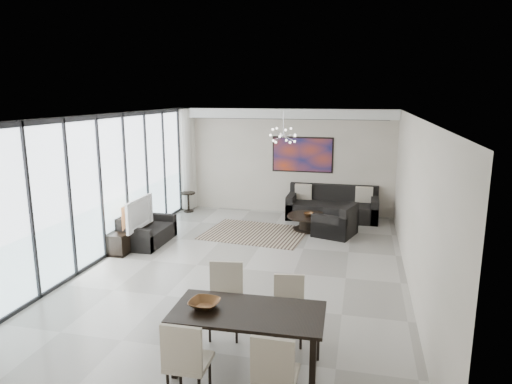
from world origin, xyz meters
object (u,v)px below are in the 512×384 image
(coffee_table, at_px, (308,222))
(dining_table, at_px, (248,318))
(television, at_px, (135,213))
(tv_console, at_px, (130,237))
(sofa_main, at_px, (332,208))

(coffee_table, xyz_separation_m, dining_table, (-0.02, -5.96, 0.46))
(coffee_table, height_order, television, television)
(coffee_table, bearing_deg, tv_console, -149.49)
(tv_console, relative_size, television, 1.27)
(coffee_table, height_order, sofa_main, sofa_main)
(sofa_main, distance_m, television, 5.27)
(tv_console, distance_m, television, 0.58)
(tv_console, bearing_deg, coffee_table, 30.51)
(sofa_main, bearing_deg, television, -139.50)
(sofa_main, height_order, tv_console, sofa_main)
(television, distance_m, dining_table, 5.12)
(coffee_table, distance_m, television, 4.16)
(coffee_table, bearing_deg, television, -147.85)
(television, xyz_separation_m, dining_table, (3.47, -3.77, -0.11))
(tv_console, bearing_deg, sofa_main, 39.04)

